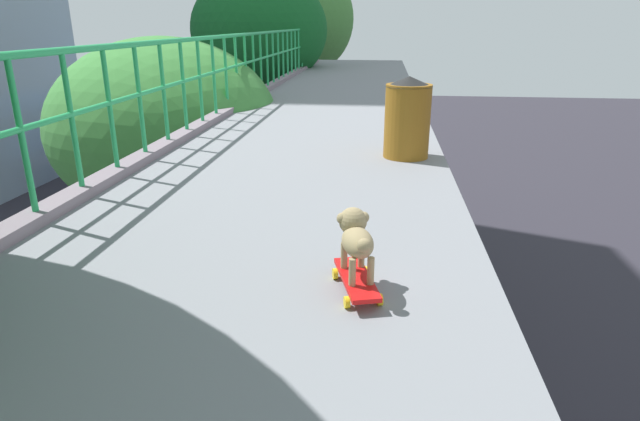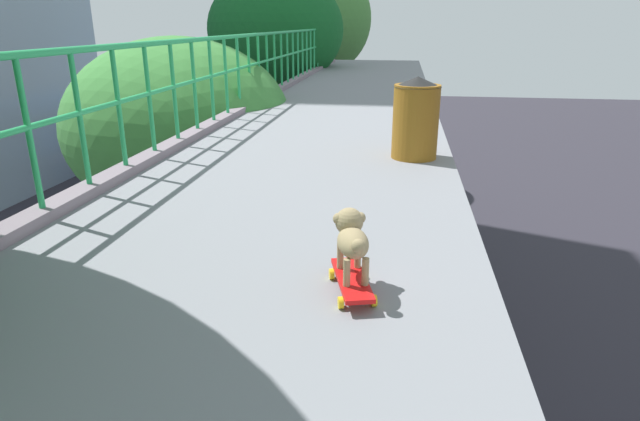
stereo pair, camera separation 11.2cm
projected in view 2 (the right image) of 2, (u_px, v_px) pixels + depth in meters
The scene contains 10 objects.
car_white_fifth at pixel (32, 357), 11.81m from camera, with size 1.83×4.00×1.34m.
car_black_sixth at pixel (14, 262), 16.37m from camera, with size 1.87×4.16×1.47m.
car_red_taxi_seventh at pixel (169, 234), 18.72m from camera, with size 1.79×4.58×1.50m.
city_bus at pixel (187, 132), 29.63m from camera, with size 2.59×10.89×3.33m.
roadside_tree_mid at pixel (181, 132), 9.74m from camera, with size 4.08×4.08×7.45m.
roadside_tree_far at pixel (276, 33), 16.52m from camera, with size 4.20×4.20×9.19m.
roadside_tree_farthest at pixel (315, 20), 25.08m from camera, with size 5.31×5.31×10.44m.
toy_skateboard at pixel (352, 281), 2.76m from camera, with size 0.28×0.51×0.08m.
small_dog at pixel (352, 236), 2.73m from camera, with size 0.23×0.39×0.33m.
litter_bin at pixel (416, 117), 5.39m from camera, with size 0.47×0.47×0.82m.
Camera 2 is at (2.24, -0.51, 7.67)m, focal length 29.89 mm.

